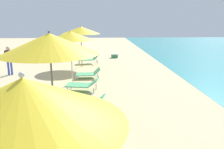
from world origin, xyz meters
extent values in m
cone|color=yellow|center=(-0.61, 4.40, 2.27)|extent=(2.11, 2.11, 0.49)
sphere|color=silver|center=(-0.61, 4.40, 2.55)|extent=(0.06, 0.06, 0.06)
cylinder|color=#4C4C51|center=(-1.15, 8.31, 1.08)|extent=(0.05, 0.05, 2.15)
cone|color=yellow|center=(-1.15, 8.31, 2.43)|extent=(2.60, 2.60, 0.56)
sphere|color=#4C4C51|center=(-1.15, 8.31, 2.74)|extent=(0.06, 0.06, 0.06)
cube|color=#4CA572|center=(-0.50, 9.58, 0.24)|extent=(1.12, 0.82, 0.04)
cube|color=#4CA572|center=(0.15, 9.44, 0.40)|extent=(0.47, 0.68, 0.32)
cylinder|color=#B2B2B7|center=(-0.95, 9.42, 0.11)|extent=(0.04, 0.04, 0.22)
cylinder|color=#B2B2B7|center=(-0.84, 9.92, 0.11)|extent=(0.04, 0.04, 0.22)
cylinder|color=#B2B2B7|center=(0.13, 9.18, 0.11)|extent=(0.04, 0.04, 0.22)
cylinder|color=#B2B2B7|center=(0.25, 9.68, 0.11)|extent=(0.04, 0.04, 0.22)
cube|color=#4CA572|center=(-0.68, 7.29, 0.24)|extent=(1.02, 0.75, 0.04)
cube|color=#4CA572|center=(-0.06, 7.36, 0.41)|extent=(0.38, 0.67, 0.32)
cylinder|color=#B2B2B7|center=(-1.08, 7.52, 0.11)|extent=(0.04, 0.04, 0.22)
cylinder|color=#B2B2B7|center=(0.02, 7.10, 0.11)|extent=(0.04, 0.04, 0.22)
cylinder|color=#B2B2B7|center=(-0.05, 7.64, 0.11)|extent=(0.04, 0.04, 0.22)
cylinder|color=silver|center=(-1.14, 12.95, 1.05)|extent=(0.05, 0.05, 2.10)
cone|color=yellow|center=(-1.14, 12.95, 2.30)|extent=(2.12, 2.12, 0.40)
sphere|color=silver|center=(-1.14, 12.95, 2.53)|extent=(0.06, 0.06, 0.06)
cube|color=#4CA572|center=(-0.58, 13.96, 0.21)|extent=(1.00, 0.75, 0.04)
cube|color=#4CA572|center=(0.05, 13.99, 0.37)|extent=(0.37, 0.71, 0.31)
cylinder|color=#B2B2B7|center=(-0.94, 13.64, 0.09)|extent=(0.04, 0.04, 0.19)
cylinder|color=#B2B2B7|center=(-0.98, 14.23, 0.09)|extent=(0.04, 0.04, 0.19)
cylinder|color=#B2B2B7|center=(0.11, 13.70, 0.09)|extent=(0.04, 0.04, 0.19)
cylinder|color=#B2B2B7|center=(0.07, 14.29, 0.09)|extent=(0.04, 0.04, 0.19)
cube|color=#4CA572|center=(-0.75, 11.76, 0.26)|extent=(1.13, 0.86, 0.04)
cube|color=#4CA572|center=(-0.07, 11.64, 0.42)|extent=(0.49, 0.75, 0.29)
cylinder|color=#B2B2B7|center=(-1.21, 11.54, 0.12)|extent=(0.04, 0.04, 0.24)
cylinder|color=#B2B2B7|center=(-1.11, 12.13, 0.12)|extent=(0.04, 0.04, 0.24)
cylinder|color=#B2B2B7|center=(-0.09, 11.35, 0.12)|extent=(0.04, 0.04, 0.24)
cylinder|color=#B2B2B7|center=(0.01, 11.93, 0.12)|extent=(0.04, 0.04, 0.24)
cylinder|color=olive|center=(-0.96, 16.98, 1.07)|extent=(0.05, 0.05, 2.13)
cone|color=yellow|center=(-0.96, 16.98, 2.36)|extent=(2.43, 2.43, 0.45)
sphere|color=olive|center=(-0.96, 16.98, 2.61)|extent=(0.06, 0.06, 0.06)
cube|color=#4CA572|center=(-0.76, 17.88, 0.28)|extent=(1.21, 0.78, 0.04)
cube|color=#4CA572|center=(-0.05, 18.03, 0.48)|extent=(0.46, 0.62, 0.38)
cylinder|color=#B2B2B7|center=(-1.16, 17.56, 0.13)|extent=(0.04, 0.04, 0.26)
cylinder|color=#B2B2B7|center=(-1.25, 18.01, 0.13)|extent=(0.04, 0.04, 0.26)
cylinder|color=#B2B2B7|center=(0.07, 17.82, 0.13)|extent=(0.04, 0.04, 0.26)
cylinder|color=#B2B2B7|center=(-0.02, 18.27, 0.13)|extent=(0.04, 0.04, 0.26)
cylinder|color=#334CB2|center=(-4.91, 14.93, 0.39)|extent=(0.11, 0.11, 0.79)
cylinder|color=#334CB2|center=(-4.74, 14.94, 0.39)|extent=(0.11, 0.11, 0.79)
cube|color=#262628|center=(-4.82, 14.93, 1.08)|extent=(0.37, 0.23, 0.59)
sphere|color=#D8A87F|center=(-4.82, 14.93, 1.49)|extent=(0.21, 0.21, 0.21)
cube|color=#338C59|center=(1.43, 20.30, 0.13)|extent=(0.55, 0.31, 0.27)
cube|color=white|center=(1.43, 20.30, 0.29)|extent=(0.56, 0.32, 0.05)
camera|label=1|loc=(0.14, 2.22, 3.07)|focal=36.37mm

